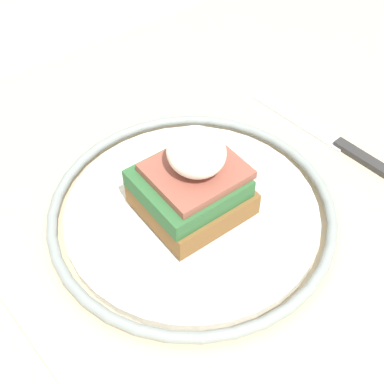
# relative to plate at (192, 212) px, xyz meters

# --- Properties ---
(dining_table) EXTENTS (1.15, 0.65, 0.75)m
(dining_table) POSITION_rel_plate_xyz_m (0.02, -0.01, -0.13)
(dining_table) COLOR #C6B28E
(dining_table) RESTS_ON ground_plane
(plate) EXTENTS (0.27, 0.27, 0.02)m
(plate) POSITION_rel_plate_xyz_m (0.00, 0.00, 0.00)
(plate) COLOR silver
(plate) RESTS_ON dining_table
(sandwich) EXTENTS (0.09, 0.09, 0.09)m
(sandwich) POSITION_rel_plate_xyz_m (0.00, -0.00, 0.04)
(sandwich) COLOR brown
(sandwich) RESTS_ON plate
(fork) EXTENTS (0.02, 0.16, 0.00)m
(fork) POSITION_rel_plate_xyz_m (-0.19, 0.01, -0.01)
(fork) COLOR silver
(fork) RESTS_ON dining_table
(knife) EXTENTS (0.03, 0.20, 0.01)m
(knife) POSITION_rel_plate_xyz_m (0.18, -0.02, -0.01)
(knife) COLOR #2D2D2D
(knife) RESTS_ON dining_table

